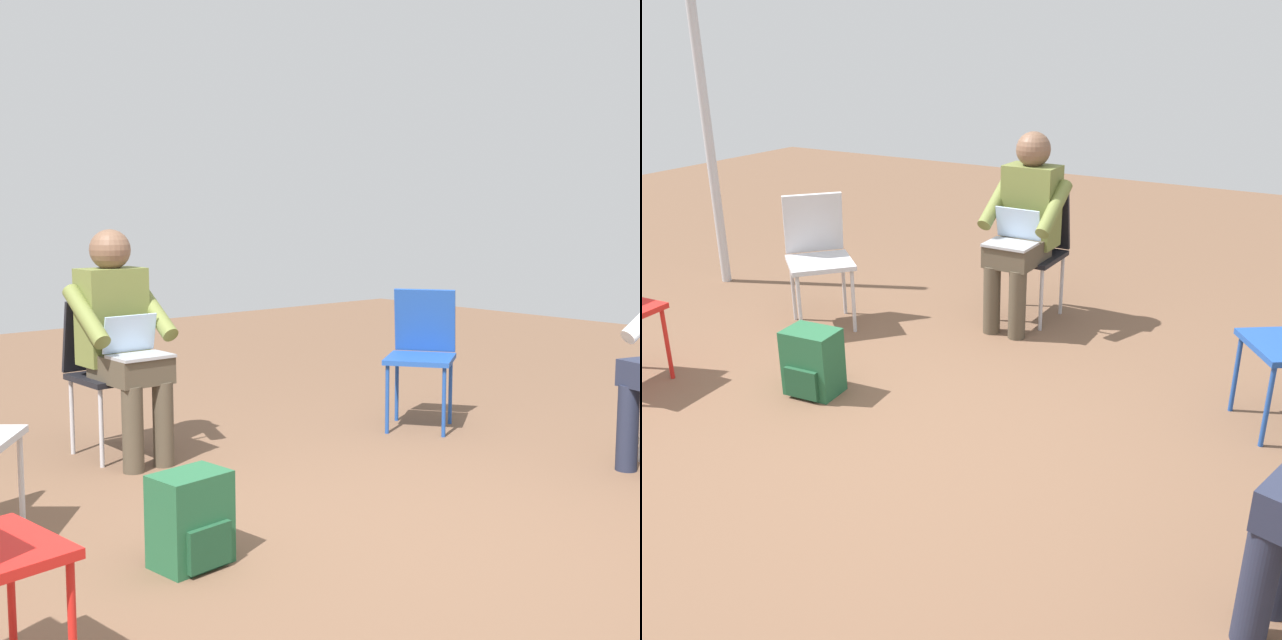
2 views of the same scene
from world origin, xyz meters
The scene contains 5 objects.
ground_plane centered at (0.00, 0.00, 0.00)m, with size 14.00×14.00×0.00m, color brown.
chair_east centered at (1.98, 0.22, 0.50)m, with size 0.44×0.40×0.85m.
chair_southeast centered at (1.24, -1.54, 0.50)m, with size 0.57×0.58×0.85m.
person_with_laptop centered at (1.81, 0.22, 0.69)m, with size 0.52×0.49×1.24m.
backpack_near_laptop_user centered at (0.34, 0.75, 0.16)m, with size 0.27×0.30×0.36m.
Camera 1 is at (-2.42, 2.53, 1.35)m, focal length 50.00 mm.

